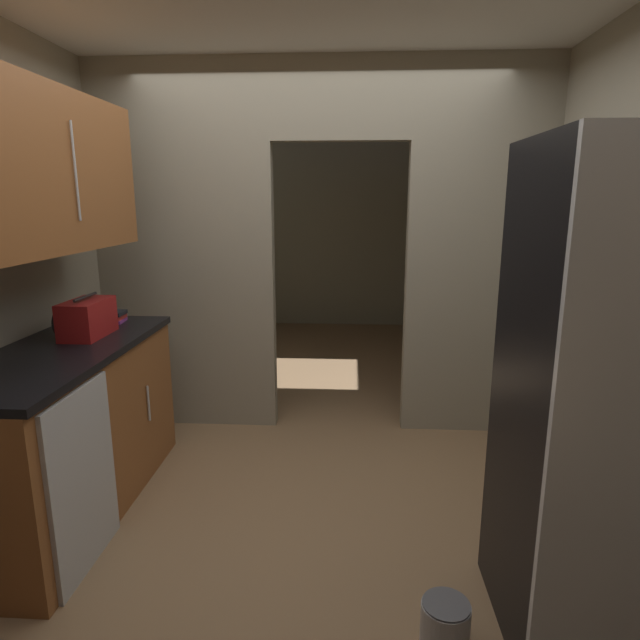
% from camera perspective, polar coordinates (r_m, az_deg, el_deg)
% --- Properties ---
extents(ground, '(20.00, 20.00, 0.00)m').
position_cam_1_polar(ground, '(3.01, -1.77, -21.26)').
color(ground, brown).
extents(kitchen_partition, '(3.20, 0.12, 2.61)m').
position_cam_1_polar(kitchen_partition, '(3.82, -0.80, 8.43)').
color(kitchen_partition, gray).
rests_on(kitchen_partition, ground).
extents(adjoining_room_shell, '(3.20, 3.42, 2.61)m').
position_cam_1_polar(adjoining_room_shell, '(6.04, 1.19, 9.29)').
color(adjoining_room_shell, gray).
rests_on(adjoining_room_shell, ground).
extents(refrigerator, '(0.72, 0.71, 1.90)m').
position_cam_1_polar(refrigerator, '(2.25, 29.11, -7.98)').
color(refrigerator, black).
rests_on(refrigerator, ground).
extents(lower_cabinet_run, '(0.64, 1.60, 0.92)m').
position_cam_1_polar(lower_cabinet_run, '(3.24, -25.35, -10.66)').
color(lower_cabinet_run, brown).
rests_on(lower_cabinet_run, ground).
extents(dishwasher, '(0.02, 0.56, 0.86)m').
position_cam_1_polar(dishwasher, '(2.76, -24.02, -15.43)').
color(dishwasher, '#B7BABC').
rests_on(dishwasher, ground).
extents(upper_cabinet_counterside, '(0.36, 1.44, 0.78)m').
position_cam_1_polar(upper_cabinet_counterside, '(3.00, -27.90, 13.88)').
color(upper_cabinet_counterside, brown).
extents(boombox, '(0.21, 0.36, 0.24)m').
position_cam_1_polar(boombox, '(3.28, -23.72, 0.17)').
color(boombox, maroon).
rests_on(boombox, lower_cabinet_run).
extents(book_stack, '(0.13, 0.16, 0.07)m').
position_cam_1_polar(book_stack, '(3.60, -21.21, 0.31)').
color(book_stack, '#8C3893').
rests_on(book_stack, lower_cabinet_run).
extents(paint_can, '(0.19, 0.19, 0.20)m').
position_cam_1_polar(paint_can, '(2.39, 13.25, -29.27)').
color(paint_can, '#99999E').
rests_on(paint_can, ground).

